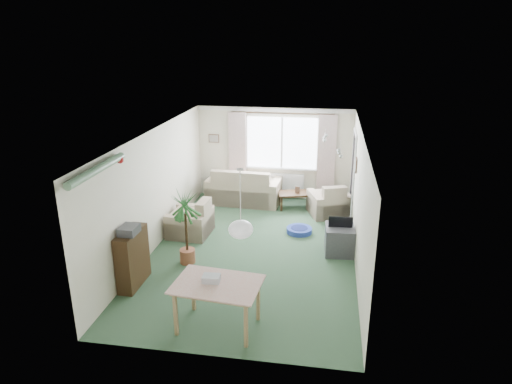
% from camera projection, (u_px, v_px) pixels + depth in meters
% --- Properties ---
extents(ground, '(6.50, 6.50, 0.00)m').
position_uv_depth(ground, '(254.00, 250.00, 9.23)').
color(ground, '#2F4E34').
extents(window, '(1.80, 0.03, 1.30)m').
position_uv_depth(window, '(282.00, 143.00, 11.72)').
color(window, white).
extents(curtain_rod, '(2.60, 0.03, 0.03)m').
position_uv_depth(curtain_rod, '(282.00, 113.00, 11.39)').
color(curtain_rod, black).
extents(curtain_left, '(0.45, 0.08, 2.00)m').
position_uv_depth(curtain_left, '(238.00, 151.00, 11.88)').
color(curtain_left, beige).
extents(curtain_right, '(0.45, 0.08, 2.00)m').
position_uv_depth(curtain_right, '(327.00, 154.00, 11.53)').
color(curtain_right, beige).
extents(radiator, '(1.20, 0.10, 0.55)m').
position_uv_depth(radiator, '(281.00, 184.00, 12.04)').
color(radiator, white).
extents(doorway, '(0.03, 0.95, 2.00)m').
position_uv_depth(doorway, '(353.00, 176.00, 10.65)').
color(doorway, black).
extents(pendant_lamp, '(0.36, 0.36, 0.36)m').
position_uv_depth(pendant_lamp, '(241.00, 229.00, 6.57)').
color(pendant_lamp, white).
extents(tinsel_garland, '(1.60, 1.60, 0.12)m').
position_uv_depth(tinsel_garland, '(97.00, 170.00, 6.63)').
color(tinsel_garland, '#196626').
extents(bauble_cluster_a, '(0.20, 0.20, 0.20)m').
position_uv_depth(bauble_cluster_a, '(325.00, 135.00, 9.15)').
color(bauble_cluster_a, silver).
extents(bauble_cluster_b, '(0.20, 0.20, 0.20)m').
position_uv_depth(bauble_cluster_b, '(341.00, 150.00, 7.98)').
color(bauble_cluster_b, silver).
extents(wall_picture_back, '(0.28, 0.03, 0.22)m').
position_uv_depth(wall_picture_back, '(214.00, 138.00, 11.98)').
color(wall_picture_back, brown).
extents(wall_picture_right, '(0.03, 0.24, 0.30)m').
position_uv_depth(wall_picture_right, '(356.00, 165.00, 9.54)').
color(wall_picture_right, brown).
extents(sofa, '(1.91, 1.08, 0.93)m').
position_uv_depth(sofa, '(244.00, 185.00, 11.75)').
color(sofa, beige).
rests_on(sofa, ground).
extents(armchair_corner, '(1.13, 1.10, 0.81)m').
position_uv_depth(armchair_corner, '(329.00, 199.00, 10.95)').
color(armchair_corner, '#BFA691').
rests_on(armchair_corner, ground).
extents(armchair_left, '(0.89, 0.94, 0.80)m').
position_uv_depth(armchair_left, '(190.00, 217.00, 9.87)').
color(armchair_left, '#BBA38D').
rests_on(armchair_left, ground).
extents(coffee_table, '(0.99, 0.71, 0.40)m').
position_uv_depth(coffee_table, '(296.00, 200.00, 11.45)').
color(coffee_table, black).
rests_on(coffee_table, ground).
extents(photo_frame, '(0.12, 0.05, 0.16)m').
position_uv_depth(photo_frame, '(297.00, 190.00, 11.33)').
color(photo_frame, brown).
rests_on(photo_frame, coffee_table).
extents(bookshelf, '(0.29, 0.82, 1.00)m').
position_uv_depth(bookshelf, '(133.00, 258.00, 7.83)').
color(bookshelf, black).
rests_on(bookshelf, ground).
extents(hifi_box, '(0.28, 0.35, 0.14)m').
position_uv_depth(hifi_box, '(129.00, 230.00, 7.55)').
color(hifi_box, '#3D3C42').
rests_on(hifi_box, bookshelf).
extents(houseplant, '(0.66, 0.66, 1.46)m').
position_uv_depth(houseplant, '(186.00, 227.00, 8.51)').
color(houseplant, '#1D542B').
rests_on(houseplant, ground).
extents(dining_table, '(1.22, 0.88, 0.72)m').
position_uv_depth(dining_table, '(218.00, 306.00, 6.70)').
color(dining_table, '#987752').
rests_on(dining_table, ground).
extents(gift_box, '(0.26, 0.19, 0.12)m').
position_uv_depth(gift_box, '(211.00, 279.00, 6.62)').
color(gift_box, '#B9BAC5').
rests_on(gift_box, dining_table).
extents(tv_cube, '(0.59, 0.65, 0.56)m').
position_uv_depth(tv_cube, '(339.00, 240.00, 9.05)').
color(tv_cube, '#313236').
rests_on(tv_cube, ground).
extents(pet_bed, '(0.58, 0.58, 0.11)m').
position_uv_depth(pet_bed, '(299.00, 230.00, 10.04)').
color(pet_bed, '#214897').
rests_on(pet_bed, ground).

